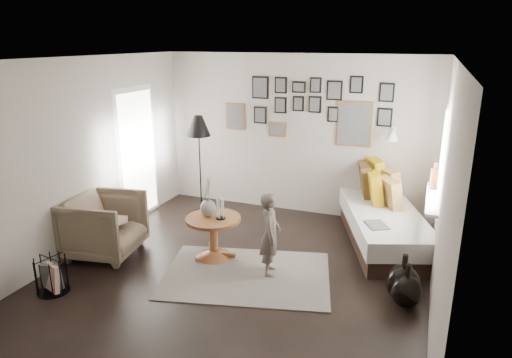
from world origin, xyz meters
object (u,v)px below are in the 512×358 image
at_px(pedestal_table, 214,239).
at_px(demijohn_large, 403,283).
at_px(armchair, 104,225).
at_px(vase, 208,205).
at_px(child, 270,234).
at_px(floor_lamp, 199,130).
at_px(demijohn_small, 406,291).
at_px(magazine_basket, 51,275).
at_px(daybed, 385,219).

distance_m(pedestal_table, demijohn_large, 2.43).
distance_m(armchair, demijohn_large, 3.85).
relative_size(vase, child, 0.49).
bearing_deg(child, floor_lamp, 32.09).
xyz_separation_m(armchair, demijohn_large, (3.84, 0.25, -0.20)).
height_order(demijohn_small, child, child).
height_order(armchair, magazine_basket, armchair).
bearing_deg(pedestal_table, armchair, -162.66).
relative_size(vase, demijohn_small, 1.02).
distance_m(daybed, demijohn_small, 1.72).
bearing_deg(daybed, magazine_basket, -160.37).
distance_m(vase, child, 0.96).
bearing_deg(child, demijohn_large, -108.27).
xyz_separation_m(demijohn_small, child, (-1.63, 0.17, 0.34)).
height_order(vase, demijohn_large, vase).
height_order(pedestal_table, demijohn_small, pedestal_table).
bearing_deg(demijohn_small, floor_lamp, 153.07).
bearing_deg(floor_lamp, magazine_basket, -98.45).
bearing_deg(child, magazine_basket, 104.28).
xyz_separation_m(magazine_basket, demijohn_small, (3.83, 1.15, -0.02)).
height_order(vase, daybed, vase).
bearing_deg(demijohn_small, vase, 172.54).
distance_m(pedestal_table, armchair, 1.49).
distance_m(magazine_basket, demijohn_small, 4.00).
relative_size(magazine_basket, demijohn_large, 0.77).
bearing_deg(floor_lamp, demijohn_small, -26.93).
relative_size(pedestal_table, daybed, 0.31).
bearing_deg(magazine_basket, demijohn_large, 18.50).
height_order(daybed, demijohn_small, daybed).
distance_m(vase, magazine_basket, 2.02).
distance_m(daybed, armchair, 3.91).
distance_m(armchair, floor_lamp, 2.16).
height_order(demijohn_large, demijohn_small, demijohn_large).
distance_m(pedestal_table, floor_lamp, 2.05).
xyz_separation_m(armchair, child, (2.25, 0.29, 0.11)).
bearing_deg(floor_lamp, demijohn_large, -25.63).
height_order(vase, magazine_basket, vase).
xyz_separation_m(floor_lamp, demijohn_small, (3.40, -1.73, -1.23)).
xyz_separation_m(pedestal_table, daybed, (2.07, 1.35, 0.07)).
bearing_deg(armchair, pedestal_table, -81.91).
xyz_separation_m(magazine_basket, demijohn_large, (3.78, 1.27, 0.00)).
bearing_deg(floor_lamp, pedestal_table, -56.71).
distance_m(floor_lamp, magazine_basket, 3.15).
xyz_separation_m(daybed, demijohn_large, (0.36, -1.55, -0.12)).
bearing_deg(vase, pedestal_table, -14.04).
bearing_deg(pedestal_table, magazine_basket, -132.89).
height_order(daybed, magazine_basket, daybed).
distance_m(magazine_basket, demijohn_large, 3.99).
relative_size(armchair, demijohn_small, 1.81).
bearing_deg(vase, armchair, -160.91).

